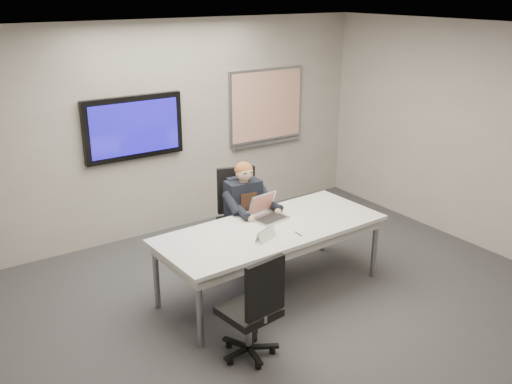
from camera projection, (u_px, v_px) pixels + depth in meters
floor at (309, 327)px, 5.64m from camera, size 6.00×6.00×0.02m
ceiling at (320, 35)px, 4.68m from camera, size 6.00×6.00×0.02m
wall_back at (169, 129)px, 7.49m from camera, size 6.00×0.02×2.80m
wall_right at (511, 145)px, 6.74m from camera, size 0.02×6.00×2.80m
conference_table at (271, 235)px, 6.08m from camera, size 2.52×1.13×0.77m
tv_display at (134, 128)px, 7.16m from camera, size 1.30×0.09×0.80m
whiteboard at (266, 107)px, 8.24m from camera, size 1.25×0.08×1.10m
office_chair_far at (241, 235)px, 6.85m from camera, size 0.69×0.69×1.15m
office_chair_near at (252, 326)px, 5.08m from camera, size 0.55×0.55×1.04m
seated_person at (251, 229)px, 6.59m from camera, size 0.42×0.72×1.30m
laptop at (267, 212)px, 6.27m from camera, size 0.40×0.40×0.26m
name_tent at (266, 234)px, 5.75m from camera, size 0.28×0.17×0.11m
pen at (298, 234)px, 5.87m from camera, size 0.01×0.13×0.01m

